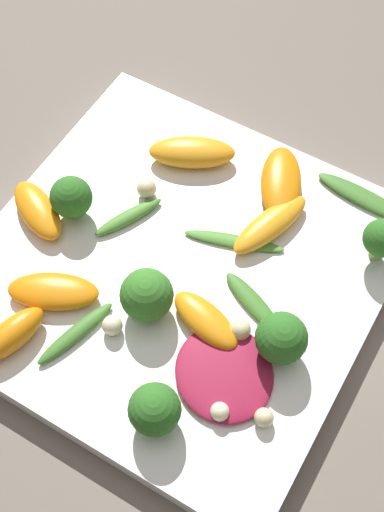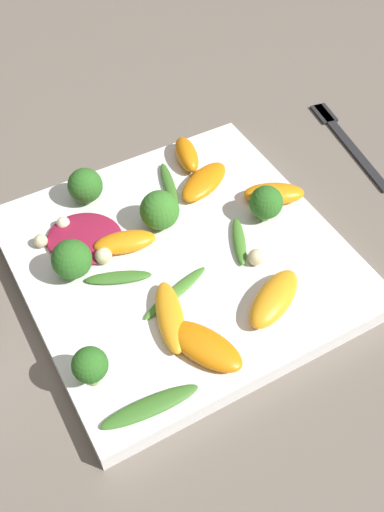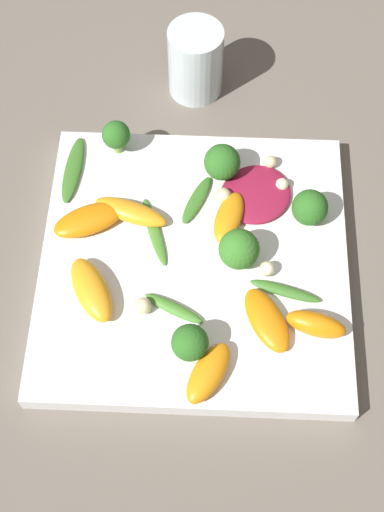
% 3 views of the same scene
% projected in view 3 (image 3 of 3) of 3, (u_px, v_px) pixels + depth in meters
% --- Properties ---
extents(ground_plane, '(2.40, 2.40, 0.00)m').
position_uv_depth(ground_plane, '(194.00, 268.00, 0.73)').
color(ground_plane, '#6B6056').
extents(plate, '(0.31, 0.31, 0.02)m').
position_uv_depth(plate, '(194.00, 263.00, 0.72)').
color(plate, white).
rests_on(plate, ground_plane).
extents(drinking_glass, '(0.06, 0.06, 0.09)m').
position_uv_depth(drinking_glass, '(195.00, 61.00, 0.81)').
color(drinking_glass, silver).
rests_on(drinking_glass, ground_plane).
extents(radicchio_leaf_0, '(0.10, 0.10, 0.01)m').
position_uv_depth(radicchio_leaf_0, '(256.00, 194.00, 0.74)').
color(radicchio_leaf_0, maroon).
rests_on(radicchio_leaf_0, plate).
extents(orange_segment_0, '(0.06, 0.08, 0.02)m').
position_uv_depth(orange_segment_0, '(91.00, 290.00, 0.68)').
color(orange_segment_0, orange).
rests_on(orange_segment_0, plate).
extents(orange_segment_1, '(0.06, 0.04, 0.02)m').
position_uv_depth(orange_segment_1, '(316.00, 324.00, 0.67)').
color(orange_segment_1, orange).
rests_on(orange_segment_1, plate).
extents(orange_segment_2, '(0.04, 0.07, 0.02)m').
position_uv_depth(orange_segment_2, '(229.00, 217.00, 0.73)').
color(orange_segment_2, orange).
rests_on(orange_segment_2, plate).
extents(orange_segment_3, '(0.08, 0.06, 0.02)m').
position_uv_depth(orange_segment_3, '(89.00, 220.00, 0.72)').
color(orange_segment_3, orange).
rests_on(orange_segment_3, plate).
extents(orange_segment_4, '(0.05, 0.07, 0.02)m').
position_uv_depth(orange_segment_4, '(208.00, 373.00, 0.65)').
color(orange_segment_4, orange).
rests_on(orange_segment_4, plate).
extents(orange_segment_5, '(0.08, 0.05, 0.02)m').
position_uv_depth(orange_segment_5, '(131.00, 212.00, 0.73)').
color(orange_segment_5, orange).
rests_on(orange_segment_5, plate).
extents(orange_segment_6, '(0.06, 0.08, 0.02)m').
position_uv_depth(orange_segment_6, '(267.00, 320.00, 0.67)').
color(orange_segment_6, orange).
rests_on(orange_segment_6, plate).
extents(broccoli_floret_0, '(0.04, 0.04, 0.04)m').
position_uv_depth(broccoli_floret_0, '(222.00, 162.00, 0.74)').
color(broccoli_floret_0, '#84AD5B').
rests_on(broccoli_floret_0, plate).
extents(broccoli_floret_1, '(0.03, 0.03, 0.04)m').
position_uv_depth(broccoli_floret_1, '(187.00, 343.00, 0.65)').
color(broccoli_floret_1, '#7A9E51').
rests_on(broccoli_floret_1, plate).
extents(broccoli_floret_2, '(0.04, 0.04, 0.04)m').
position_uv_depth(broccoli_floret_2, '(310.00, 208.00, 0.72)').
color(broccoli_floret_2, '#84AD5B').
rests_on(broccoli_floret_2, plate).
extents(broccoli_floret_3, '(0.03, 0.03, 0.04)m').
position_uv_depth(broccoli_floret_3, '(116.00, 135.00, 0.75)').
color(broccoli_floret_3, '#84AD5B').
rests_on(broccoli_floret_3, plate).
extents(broccoli_floret_4, '(0.04, 0.04, 0.04)m').
position_uv_depth(broccoli_floret_4, '(239.00, 250.00, 0.69)').
color(broccoli_floret_4, '#84AD5B').
rests_on(broccoli_floret_4, plate).
extents(arugula_sprig_0, '(0.02, 0.09, 0.01)m').
position_uv_depth(arugula_sprig_0, '(73.00, 170.00, 0.76)').
color(arugula_sprig_0, '#3D7528').
rests_on(arugula_sprig_0, plate).
extents(arugula_sprig_1, '(0.04, 0.08, 0.00)m').
position_uv_depth(arugula_sprig_1, '(154.00, 232.00, 0.72)').
color(arugula_sprig_1, '#47842D').
rests_on(arugula_sprig_1, plate).
extents(arugula_sprig_2, '(0.04, 0.06, 0.01)m').
position_uv_depth(arugula_sprig_2, '(198.00, 200.00, 0.74)').
color(arugula_sprig_2, '#3D7528').
rests_on(arugula_sprig_2, plate).
extents(arugula_sprig_3, '(0.07, 0.03, 0.01)m').
position_uv_depth(arugula_sprig_3, '(285.00, 291.00, 0.69)').
color(arugula_sprig_3, '#3D7528').
rests_on(arugula_sprig_3, plate).
extents(arugula_sprig_4, '(0.06, 0.04, 0.01)m').
position_uv_depth(arugula_sprig_4, '(174.00, 308.00, 0.68)').
color(arugula_sprig_4, '#47842D').
rests_on(arugula_sprig_4, plate).
extents(macadamia_nut_0, '(0.02, 0.02, 0.02)m').
position_uv_depth(macadamia_nut_0, '(267.00, 269.00, 0.70)').
color(macadamia_nut_0, beige).
rests_on(macadamia_nut_0, plate).
extents(macadamia_nut_1, '(0.02, 0.02, 0.02)m').
position_uv_depth(macadamia_nut_1, '(143.00, 306.00, 0.68)').
color(macadamia_nut_1, beige).
rests_on(macadamia_nut_1, plate).
extents(macadamia_nut_2, '(0.02, 0.02, 0.02)m').
position_uv_depth(macadamia_nut_2, '(223.00, 196.00, 0.74)').
color(macadamia_nut_2, beige).
rests_on(macadamia_nut_2, plate).
extents(macadamia_nut_3, '(0.01, 0.01, 0.01)m').
position_uv_depth(macadamia_nut_3, '(282.00, 184.00, 0.75)').
color(macadamia_nut_3, beige).
rests_on(macadamia_nut_3, plate).
extents(macadamia_nut_4, '(0.01, 0.01, 0.01)m').
position_uv_depth(macadamia_nut_4, '(270.00, 162.00, 0.76)').
color(macadamia_nut_4, beige).
rests_on(macadamia_nut_4, plate).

